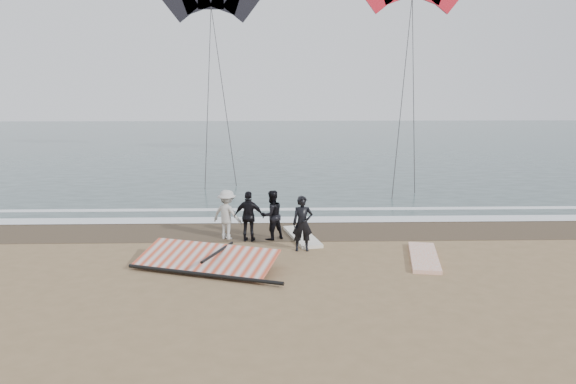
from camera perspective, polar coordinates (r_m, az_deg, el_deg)
name	(u,v)px	position (r m, az deg, el deg)	size (l,w,h in m)	color
ground	(316,276)	(14.51, 2.90, -8.47)	(120.00, 120.00, 0.00)	#8C704C
sea	(286,142)	(46.90, -0.22, 5.08)	(120.00, 54.00, 0.02)	#233838
wet_sand	(306,230)	(18.80, 1.84, -3.89)	(120.00, 2.80, 0.01)	#4C3D2B
foam_near	(304,220)	(20.15, 1.60, -2.81)	(120.00, 0.90, 0.01)	white
foam_far	(301,209)	(21.80, 1.36, -1.75)	(120.00, 0.45, 0.01)	white
man_main	(303,224)	(16.36, 1.48, -3.22)	(0.60, 0.39, 1.63)	black
board_white	(424,257)	(16.24, 13.65, -6.44)	(0.74, 2.65, 0.11)	white
board_cream	(302,236)	(17.87, 1.43, -4.53)	(0.66, 2.46, 0.10)	white
trio_cluster	(247,215)	(17.54, -4.18, -2.37)	(2.47, 1.06, 1.58)	black
sail_rig	(205,260)	(15.26, -8.46, -6.83)	(4.07, 2.87, 0.50)	black
kite_dark	(211,2)	(37.03, -7.84, 18.60)	(7.02, 5.67, 14.64)	black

